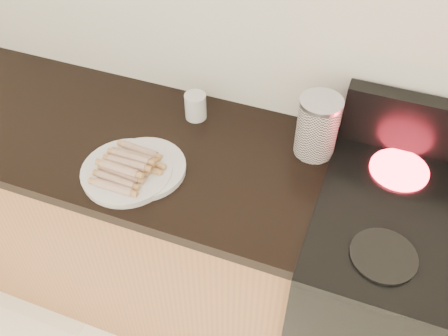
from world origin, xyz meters
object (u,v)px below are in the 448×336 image
at_px(main_plate, 127,173).
at_px(side_plate, 143,168).
at_px(mug, 196,106).
at_px(stove, 410,307).
at_px(canister, 317,127).

bearing_deg(main_plate, side_plate, 42.84).
xyz_separation_m(side_plate, mug, (0.05, 0.30, 0.04)).
distance_m(main_plate, side_plate, 0.05).
bearing_deg(mug, stove, -13.03).
relative_size(stove, mug, 9.79).
distance_m(main_plate, mug, 0.35).
bearing_deg(main_plate, stove, 7.94).
bearing_deg(canister, mug, 176.74).
bearing_deg(mug, canister, -3.26).
relative_size(stove, canister, 4.41).
bearing_deg(canister, stove, -21.76).
height_order(main_plate, side_plate, same).
bearing_deg(mug, main_plate, -105.27).
bearing_deg(canister, side_plate, -150.10).
bearing_deg(stove, canister, 158.24).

